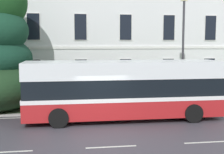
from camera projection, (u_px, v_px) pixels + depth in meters
name	position (u px, v px, depth m)	size (l,w,h in m)	color
ground_plane	(103.00, 129.00, 14.74)	(60.00, 56.00, 0.18)	#403D46
georgian_townhouse	(114.00, 17.00, 28.31)	(16.99, 11.20, 12.50)	white
iron_verge_railing	(141.00, 101.00, 18.59)	(12.52, 0.04, 0.97)	black
single_decker_bus	(124.00, 89.00, 16.43)	(10.37, 2.70, 3.11)	#AE1E21
street_lamp_post	(183.00, 43.00, 19.26)	(0.36, 0.24, 6.85)	#333338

